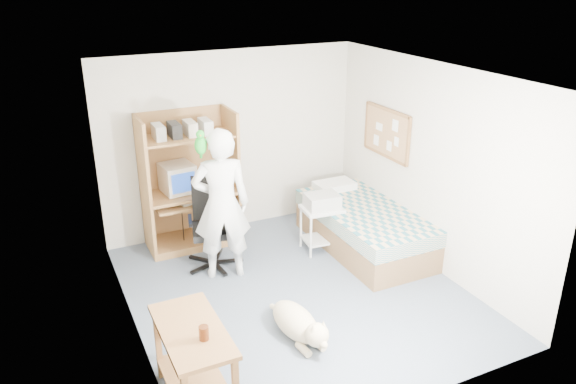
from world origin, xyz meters
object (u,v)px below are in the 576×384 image
object	(u,v)px
computer_hutch	(190,186)
printer_cart	(322,222)
bed	(363,227)
dog	(298,323)
office_chair	(212,235)
side_desk	(194,355)
person	(221,205)

from	to	relation	value
computer_hutch	printer_cart	distance (m)	1.79
bed	dog	xyz separation A→B (m)	(-1.66, -1.39, -0.12)
office_chair	dog	distance (m)	1.87
computer_hutch	dog	distance (m)	2.62
side_desk	printer_cart	size ratio (longest dim) A/B	1.65
computer_hutch	dog	bearing A→B (deg)	-82.24
computer_hutch	person	bearing A→B (deg)	-84.27
side_desk	printer_cart	bearing A→B (deg)	40.82
computer_hutch	printer_cart	size ratio (longest dim) A/B	2.98
dog	computer_hutch	bearing A→B (deg)	91.79
bed	office_chair	bearing A→B (deg)	167.12
computer_hutch	person	xyz separation A→B (m)	(0.10, -0.99, 0.10)
person	printer_cart	bearing A→B (deg)	-163.63
side_desk	person	distance (m)	2.21
bed	person	bearing A→B (deg)	175.97
dog	printer_cart	world-z (taller)	printer_cart
office_chair	printer_cart	world-z (taller)	office_chair
bed	printer_cart	bearing A→B (deg)	160.57
computer_hutch	dog	size ratio (longest dim) A/B	1.74
bed	side_desk	xyz separation A→B (m)	(-2.85, -1.82, 0.21)
side_desk	dog	xyz separation A→B (m)	(1.19, 0.43, -0.32)
office_chair	printer_cart	size ratio (longest dim) A/B	1.83
computer_hutch	side_desk	bearing A→B (deg)	-106.14
computer_hutch	bed	world-z (taller)	computer_hutch
person	bed	bearing A→B (deg)	-169.89
computer_hutch	bed	distance (m)	2.35
bed	side_desk	bearing A→B (deg)	-147.50
computer_hutch	office_chair	xyz separation A→B (m)	(0.06, -0.68, -0.43)
bed	office_chair	xyz separation A→B (m)	(-1.94, 0.44, 0.11)
computer_hutch	office_chair	world-z (taller)	computer_hutch
computer_hutch	printer_cart	bearing A→B (deg)	-32.46
bed	office_chair	size ratio (longest dim) A/B	1.83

